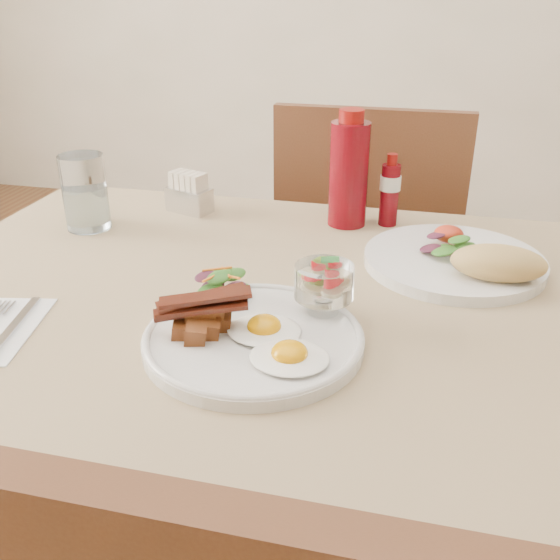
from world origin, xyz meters
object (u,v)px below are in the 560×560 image
at_px(sugar_caddy, 189,195).
at_px(fruit_cup, 324,282).
at_px(water_glass, 86,197).
at_px(ketchup_bottle, 349,172).
at_px(table, 323,360).
at_px(hot_sauce_bottle, 390,191).
at_px(main_plate, 254,340).
at_px(second_plate, 464,260).
at_px(chair_far, 368,264).

bearing_deg(sugar_caddy, fruit_cup, -29.21).
bearing_deg(water_glass, ketchup_bottle, 16.04).
xyz_separation_m(table, hot_sauce_bottle, (0.06, 0.35, 0.15)).
relative_size(main_plate, fruit_cup, 3.50).
bearing_deg(fruit_cup, ketchup_bottle, 93.31).
height_order(table, main_plate, main_plate).
xyz_separation_m(ketchup_bottle, sugar_caddy, (-0.31, -0.00, -0.07)).
xyz_separation_m(second_plate, sugar_caddy, (-0.52, 0.16, 0.02)).
relative_size(main_plate, water_glass, 2.04).
relative_size(chair_far, water_glass, 6.77).
relative_size(fruit_cup, sugar_caddy, 0.82).
relative_size(table, sugar_caddy, 13.63).
xyz_separation_m(main_plate, second_plate, (0.26, 0.29, 0.01)).
distance_m(table, main_plate, 0.17).
distance_m(table, chair_far, 0.68).
relative_size(main_plate, sugar_caddy, 2.87).
bearing_deg(sugar_caddy, water_glass, -120.34).
bearing_deg(hot_sauce_bottle, chair_far, 100.51).
xyz_separation_m(fruit_cup, hot_sauce_bottle, (0.05, 0.39, 0.01)).
bearing_deg(chair_far, sugar_caddy, -135.15).
bearing_deg(second_plate, main_plate, -131.99).
bearing_deg(ketchup_bottle, table, -86.94).
height_order(ketchup_bottle, sugar_caddy, ketchup_bottle).
distance_m(main_plate, hot_sauce_bottle, 0.49).
bearing_deg(water_glass, main_plate, -38.48).
distance_m(second_plate, water_glass, 0.68).
relative_size(ketchup_bottle, sugar_caddy, 2.18).
bearing_deg(main_plate, chair_far, 84.82).
relative_size(second_plate, ketchup_bottle, 1.35).
distance_m(main_plate, fruit_cup, 0.12).
bearing_deg(table, ketchup_bottle, 93.06).
height_order(chair_far, hot_sauce_bottle, chair_far).
relative_size(chair_far, main_plate, 3.32).
bearing_deg(second_plate, hot_sauce_bottle, 126.47).
relative_size(fruit_cup, ketchup_bottle, 0.37).
distance_m(ketchup_bottle, water_glass, 0.48).
bearing_deg(sugar_caddy, main_plate, -41.21).
distance_m(main_plate, second_plate, 0.39).
distance_m(second_plate, ketchup_bottle, 0.28).
bearing_deg(chair_far, water_glass, -136.40).
relative_size(table, ketchup_bottle, 6.24).
bearing_deg(water_glass, fruit_cup, -26.93).
bearing_deg(table, water_glass, 156.93).
bearing_deg(hot_sauce_bottle, sugar_caddy, -177.18).
xyz_separation_m(chair_far, water_glass, (-0.48, -0.46, 0.29)).
xyz_separation_m(table, main_plate, (-0.07, -0.12, 0.10)).
xyz_separation_m(chair_far, main_plate, (-0.07, -0.78, 0.24)).
bearing_deg(ketchup_bottle, water_glass, -163.96).
relative_size(ketchup_bottle, hot_sauce_bottle, 1.58).
bearing_deg(hot_sauce_bottle, main_plate, -105.20).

